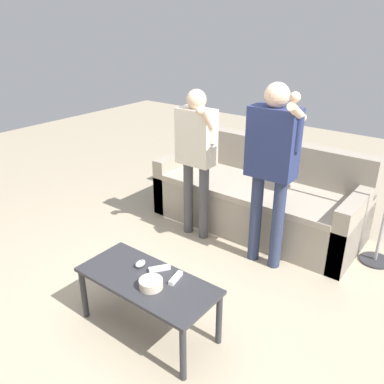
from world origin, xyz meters
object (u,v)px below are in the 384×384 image
player_left (196,148)px  game_remote_wand_far (176,278)px  game_remote_wand_near (160,268)px  coffee_table (147,286)px  player_right (272,157)px  game_remote_nunchuk (140,264)px  couch (258,198)px  snack_bowl (151,284)px

player_left → game_remote_wand_far: size_ratio=9.95×
player_left → game_remote_wand_near: (0.57, -1.19, -0.49)m
coffee_table → game_remote_wand_near: (0.00, 0.13, 0.07)m
player_right → game_remote_nunchuk: bearing=-107.7°
player_left → coffee_table: bearing=-66.5°
couch → player_left: size_ratio=1.45×
coffee_table → game_remote_wand_far: game_remote_wand_far is taller
game_remote_nunchuk → player_left: size_ratio=0.06×
game_remote_nunchuk → coffee_table: bearing=-29.8°
couch → coffee_table: 1.92m
coffee_table → player_right: 1.47m
game_remote_nunchuk → player_right: bearing=72.3°
player_right → game_remote_wand_near: bearing=-101.8°
game_remote_nunchuk → snack_bowl: bearing=-29.9°
coffee_table → player_right: player_right is taller
snack_bowl → game_remote_wand_far: bearing=64.4°
couch → snack_bowl: (0.26, -1.96, 0.16)m
game_remote_nunchuk → game_remote_wand_near: size_ratio=0.59×
couch → game_remote_wand_near: bearing=-84.5°
coffee_table → game_remote_wand_near: 0.15m
player_left → player_right: size_ratio=0.91×
game_remote_nunchuk → player_left: player_left is taller
game_remote_wand_near → snack_bowl: bearing=-64.5°
game_remote_wand_near → coffee_table: bearing=-90.0°
player_right → game_remote_wand_far: 1.31m
player_left → player_right: (0.81, -0.03, 0.09)m
snack_bowl → player_left: 1.59m
snack_bowl → player_right: bearing=83.4°
snack_bowl → player_left: (-0.66, 1.37, 0.48)m
couch → coffee_table: bearing=-84.8°
couch → coffee_table: size_ratio=2.13×
player_left → game_remote_wand_far: bearing=-58.5°
couch → game_remote_wand_near: 1.79m
couch → player_right: (0.41, -0.62, 0.72)m
coffee_table → snack_bowl: 0.13m
game_remote_wand_near → game_remote_wand_far: (0.16, -0.02, 0.00)m
player_right → coffee_table: bearing=-100.6°
couch → game_remote_wand_near: (0.17, -1.78, 0.14)m
couch → game_remote_wand_far: 1.83m
couch → player_left: bearing=-124.1°
couch → game_remote_nunchuk: size_ratio=24.73×
player_left → game_remote_wand_near: size_ratio=10.10×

